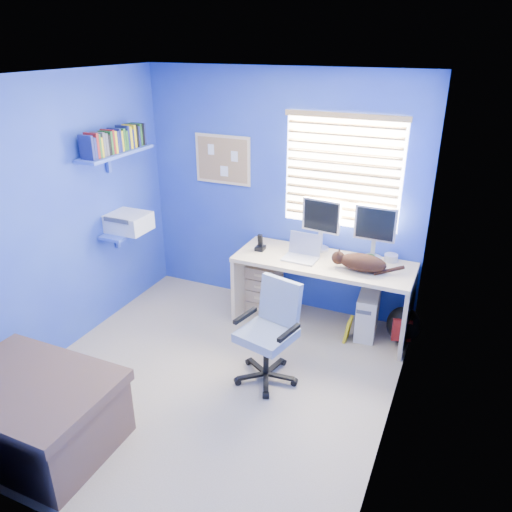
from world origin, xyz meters
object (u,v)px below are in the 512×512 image
at_px(cat, 363,263).
at_px(laptop, 301,249).
at_px(desk, 322,294).
at_px(tower_pc, 368,313).
at_px(office_chair, 269,344).

bearing_deg(cat, laptop, 176.96).
relative_size(desk, tower_pc, 3.88).
xyz_separation_m(desk, office_chair, (-0.16, -0.99, -0.04)).
bearing_deg(desk, cat, -9.96).
height_order(desk, laptop, laptop).
relative_size(laptop, office_chair, 0.37).
bearing_deg(office_chair, cat, 59.08).
bearing_deg(tower_pc, office_chair, -126.03).
height_order(desk, cat, cat).
bearing_deg(cat, tower_pc, 55.71).
bearing_deg(desk, office_chair, -99.20).
relative_size(desk, cat, 3.94).
distance_m(laptop, cat, 0.61).
distance_m(desk, cat, 0.60).
bearing_deg(laptop, tower_pc, 11.10).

